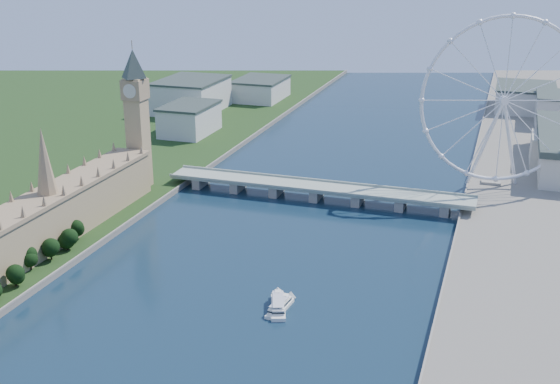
% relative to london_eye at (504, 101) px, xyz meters
% --- Properties ---
extents(parliament_range, '(24.00, 200.00, 70.00)m').
position_rel_london_eye_xyz_m(parliament_range, '(-247.98, -185.08, -49.04)').
color(parliament_range, tan).
rests_on(parliament_range, ground).
extents(big_ben, '(20.02, 20.02, 110.00)m').
position_rel_london_eye_xyz_m(big_ben, '(-247.98, -77.08, -0.95)').
color(big_ben, tan).
rests_on(big_ben, ground).
extents(westminster_bridge, '(220.00, 22.00, 9.50)m').
position_rel_london_eye_xyz_m(westminster_bridge, '(-119.98, -55.08, -60.89)').
color(westminster_bridge, gray).
rests_on(westminster_bridge, ground).
extents(london_eye, '(113.60, 39.12, 124.30)m').
position_rel_london_eye_xyz_m(london_eye, '(0.00, 0.00, 0.00)').
color(london_eye, silver).
rests_on(london_eye, ground).
extents(city_skyline, '(505.00, 280.00, 32.00)m').
position_rel_london_eye_xyz_m(city_skyline, '(-80.75, 205.00, -50.56)').
color(city_skyline, beige).
rests_on(city_skyline, ground).
extents(tour_boat_near, '(9.15, 25.86, 5.55)m').
position_rel_london_eye_xyz_m(tour_boat_near, '(-94.02, -217.78, -67.52)').
color(tour_boat_near, white).
rests_on(tour_boat_near, ground).
extents(tour_boat_far, '(16.22, 29.30, 6.28)m').
position_rel_london_eye_xyz_m(tour_boat_far, '(-95.05, -217.29, -67.52)').
color(tour_boat_far, silver).
rests_on(tour_boat_far, ground).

